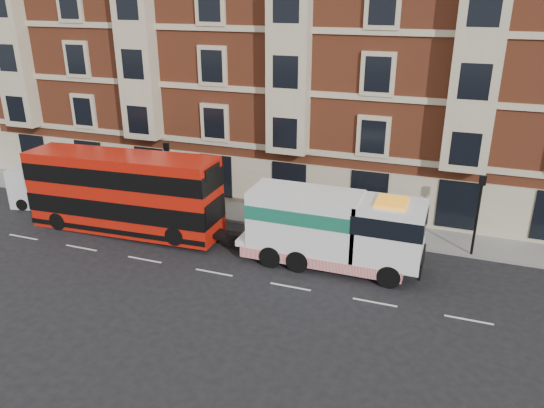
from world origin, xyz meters
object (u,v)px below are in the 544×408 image
(tow_truck, at_px, (330,229))
(double_decker_bus, at_px, (123,192))
(pedestrian, at_px, (169,194))
(box_van, at_px, (51,188))

(tow_truck, bearing_deg, double_decker_bus, -180.00)
(tow_truck, distance_m, pedestrian, 12.12)
(double_decker_bus, relative_size, box_van, 2.21)
(box_van, bearing_deg, tow_truck, -16.69)
(pedestrian, bearing_deg, box_van, -132.07)
(double_decker_bus, height_order, pedestrian, double_decker_bus)
(tow_truck, height_order, pedestrian, tow_truck)
(box_van, bearing_deg, pedestrian, 4.88)
(double_decker_bus, relative_size, pedestrian, 6.70)
(double_decker_bus, distance_m, pedestrian, 4.18)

